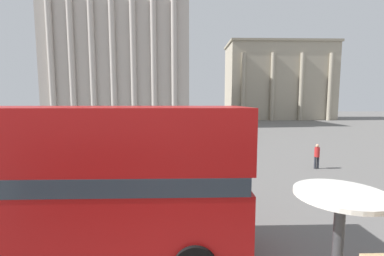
{
  "coord_description": "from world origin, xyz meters",
  "views": [
    {
      "loc": [
        0.19,
        -1.97,
        4.4
      ],
      "look_at": [
        0.71,
        16.03,
        2.46
      ],
      "focal_mm": 24.0,
      "sensor_mm": 36.0,
      "label": 1
    }
  ],
  "objects_px": {
    "double_decker_bus": "(40,176)",
    "pedestrian_blue": "(162,159)",
    "traffic_light_near": "(173,140)",
    "car_black": "(229,130)",
    "pedestrian_red": "(317,155)",
    "cafe_dining_table": "(340,220)",
    "pedestrian_olive": "(117,131)",
    "pedestrian_white": "(204,133)",
    "traffic_light_mid": "(150,125)",
    "plaza_building_left": "(124,53)",
    "plaza_building_right": "(278,82)"
  },
  "relations": [
    {
      "from": "double_decker_bus",
      "to": "pedestrian_blue",
      "type": "height_order",
      "value": "double_decker_bus"
    },
    {
      "from": "double_decker_bus",
      "to": "traffic_light_near",
      "type": "bearing_deg",
      "value": 70.84
    },
    {
      "from": "car_black",
      "to": "pedestrian_red",
      "type": "bearing_deg",
      "value": 129.66
    },
    {
      "from": "cafe_dining_table",
      "to": "car_black",
      "type": "distance_m",
      "value": 30.64
    },
    {
      "from": "double_decker_bus",
      "to": "pedestrian_red",
      "type": "relative_size",
      "value": 6.92
    },
    {
      "from": "pedestrian_olive",
      "to": "pedestrian_white",
      "type": "bearing_deg",
      "value": 127.63
    },
    {
      "from": "pedestrian_blue",
      "to": "traffic_light_mid",
      "type": "bearing_deg",
      "value": -100.22
    },
    {
      "from": "car_black",
      "to": "pedestrian_blue",
      "type": "height_order",
      "value": "pedestrian_blue"
    },
    {
      "from": "cafe_dining_table",
      "to": "car_black",
      "type": "bearing_deg",
      "value": 81.38
    },
    {
      "from": "plaza_building_left",
      "to": "pedestrian_white",
      "type": "distance_m",
      "value": 26.96
    },
    {
      "from": "pedestrian_red",
      "to": "pedestrian_olive",
      "type": "bearing_deg",
      "value": 156.79
    },
    {
      "from": "double_decker_bus",
      "to": "plaza_building_right",
      "type": "distance_m",
      "value": 60.9
    },
    {
      "from": "pedestrian_olive",
      "to": "plaza_building_right",
      "type": "bearing_deg",
      "value": -175.6
    },
    {
      "from": "car_black",
      "to": "pedestrian_red",
      "type": "distance_m",
      "value": 16.05
    },
    {
      "from": "plaza_building_right",
      "to": "double_decker_bus",
      "type": "bearing_deg",
      "value": -115.76
    },
    {
      "from": "cafe_dining_table",
      "to": "pedestrian_red",
      "type": "bearing_deg",
      "value": 62.5
    },
    {
      "from": "plaza_building_right",
      "to": "pedestrian_blue",
      "type": "relative_size",
      "value": 14.74
    },
    {
      "from": "double_decker_bus",
      "to": "cafe_dining_table",
      "type": "xyz_separation_m",
      "value": [
        4.98,
        -5.29,
        1.24
      ]
    },
    {
      "from": "double_decker_bus",
      "to": "traffic_light_mid",
      "type": "distance_m",
      "value": 15.33
    },
    {
      "from": "traffic_light_mid",
      "to": "plaza_building_right",
      "type": "bearing_deg",
      "value": 57.13
    },
    {
      "from": "traffic_light_mid",
      "to": "pedestrian_white",
      "type": "height_order",
      "value": "traffic_light_mid"
    },
    {
      "from": "double_decker_bus",
      "to": "car_black",
      "type": "relative_size",
      "value": 2.65
    },
    {
      "from": "pedestrian_red",
      "to": "pedestrian_white",
      "type": "bearing_deg",
      "value": 135.08
    },
    {
      "from": "pedestrian_olive",
      "to": "traffic_light_near",
      "type": "bearing_deg",
      "value": 71.84
    },
    {
      "from": "pedestrian_red",
      "to": "pedestrian_blue",
      "type": "height_order",
      "value": "pedestrian_blue"
    },
    {
      "from": "traffic_light_near",
      "to": "pedestrian_white",
      "type": "bearing_deg",
      "value": 78.2
    },
    {
      "from": "pedestrian_olive",
      "to": "pedestrian_blue",
      "type": "distance_m",
      "value": 15.04
    },
    {
      "from": "double_decker_bus",
      "to": "pedestrian_red",
      "type": "distance_m",
      "value": 15.5
    },
    {
      "from": "pedestrian_white",
      "to": "pedestrian_blue",
      "type": "relative_size",
      "value": 0.97
    },
    {
      "from": "cafe_dining_table",
      "to": "pedestrian_olive",
      "type": "relative_size",
      "value": 0.4
    },
    {
      "from": "traffic_light_near",
      "to": "car_black",
      "type": "xyz_separation_m",
      "value": [
        6.26,
        17.86,
        -1.55
      ]
    },
    {
      "from": "double_decker_bus",
      "to": "plaza_building_left",
      "type": "distance_m",
      "value": 42.47
    },
    {
      "from": "pedestrian_white",
      "to": "plaza_building_right",
      "type": "bearing_deg",
      "value": 142.49
    },
    {
      "from": "traffic_light_near",
      "to": "plaza_building_left",
      "type": "bearing_deg",
      "value": 107.0
    },
    {
      "from": "pedestrian_blue",
      "to": "pedestrian_white",
      "type": "bearing_deg",
      "value": -128.59
    },
    {
      "from": "plaza_building_right",
      "to": "cafe_dining_table",
      "type": "bearing_deg",
      "value": -109.63
    },
    {
      "from": "cafe_dining_table",
      "to": "pedestrian_olive",
      "type": "distance_m",
      "value": 28.43
    },
    {
      "from": "pedestrian_white",
      "to": "pedestrian_red",
      "type": "height_order",
      "value": "pedestrian_white"
    },
    {
      "from": "double_decker_bus",
      "to": "pedestrian_olive",
      "type": "relative_size",
      "value": 6.18
    },
    {
      "from": "plaza_building_left",
      "to": "pedestrian_olive",
      "type": "distance_m",
      "value": 22.48
    },
    {
      "from": "double_decker_bus",
      "to": "traffic_light_mid",
      "type": "xyz_separation_m",
      "value": [
        0.97,
        15.3,
        -0.03
      ]
    },
    {
      "from": "cafe_dining_table",
      "to": "traffic_light_mid",
      "type": "bearing_deg",
      "value": 101.02
    },
    {
      "from": "double_decker_bus",
      "to": "plaza_building_left",
      "type": "relative_size",
      "value": 0.43
    },
    {
      "from": "double_decker_bus",
      "to": "plaza_building_right",
      "type": "bearing_deg",
      "value": 70.22
    },
    {
      "from": "traffic_light_mid",
      "to": "pedestrian_white",
      "type": "relative_size",
      "value": 2.19
    },
    {
      "from": "pedestrian_olive",
      "to": "pedestrian_blue",
      "type": "height_order",
      "value": "pedestrian_olive"
    },
    {
      "from": "car_black",
      "to": "pedestrian_red",
      "type": "xyz_separation_m",
      "value": [
        2.91,
        -15.78,
        0.22
      ]
    },
    {
      "from": "plaza_building_left",
      "to": "pedestrian_red",
      "type": "relative_size",
      "value": 15.93
    },
    {
      "from": "traffic_light_mid",
      "to": "car_black",
      "type": "relative_size",
      "value": 0.84
    },
    {
      "from": "plaza_building_right",
      "to": "pedestrian_red",
      "type": "height_order",
      "value": "plaza_building_right"
    }
  ]
}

